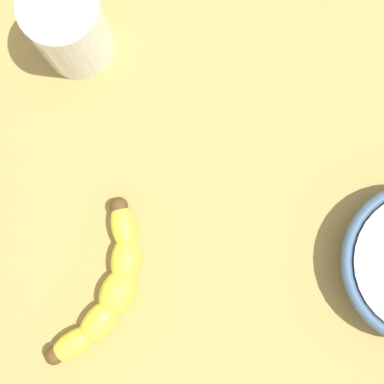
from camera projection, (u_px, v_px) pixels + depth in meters
wooden_tabletop at (218, 142)px, 65.34cm from camera, size 120.00×120.00×3.00cm
banana at (109, 289)px, 60.21cm from camera, size 17.86×12.99×3.90cm
smoothie_glass at (70, 29)px, 59.90cm from camera, size 8.64×8.64×11.12cm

